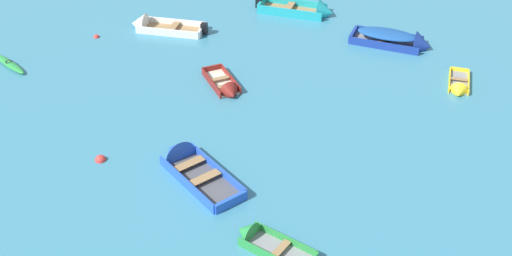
{
  "coord_description": "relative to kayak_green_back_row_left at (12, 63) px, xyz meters",
  "views": [
    {
      "loc": [
        0.1,
        -3.7,
        16.96
      ],
      "look_at": [
        0.0,
        20.62,
        0.15
      ],
      "focal_mm": 45.8,
      "sensor_mm": 36.0,
      "label": 1
    }
  ],
  "objects": [
    {
      "name": "kayak_green_back_row_left",
      "position": [
        0.0,
        0.0,
        0.0
      ],
      "size": [
        2.45,
        2.42,
        0.28
      ],
      "color": "#288C3D",
      "rests_on": "ground_plane"
    },
    {
      "name": "rowboat_blue_midfield_right",
      "position": [
        10.09,
        -8.56,
        0.06
      ],
      "size": [
        3.99,
        4.55,
        1.47
      ],
      "color": "#4C4C51",
      "rests_on": "ground_plane"
    },
    {
      "name": "rowboat_yellow_far_right",
      "position": [
        23.17,
        -2.53,
        -0.02
      ],
      "size": [
        1.63,
        2.86,
        0.9
      ],
      "color": "gray",
      "rests_on": "ground_plane"
    },
    {
      "name": "rowboat_deep_blue_outer_left",
      "position": [
        21.12,
        2.3,
        0.21
      ],
      "size": [
        4.7,
        3.06,
        1.5
      ],
      "color": "gray",
      "rests_on": "ground_plane"
    },
    {
      "name": "rowboat_maroon_center",
      "position": [
        11.63,
        -2.6,
        0.03
      ],
      "size": [
        2.21,
        3.26,
        1.02
      ],
      "color": "beige",
      "rests_on": "ground_plane"
    },
    {
      "name": "rowboat_turquoise_near_camera",
      "position": [
        16.32,
        6.4,
        0.11
      ],
      "size": [
        4.92,
        2.83,
        1.45
      ],
      "color": "#99754C",
      "rests_on": "ground_plane"
    },
    {
      "name": "rowboat_white_near_left",
      "position": [
        7.07,
        4.4,
        0.07
      ],
      "size": [
        4.67,
        2.28,
        1.33
      ],
      "color": "#99754C",
      "rests_on": "ground_plane"
    },
    {
      "name": "rowboat_green_distant_center",
      "position": [
        13.2,
        -13.17,
        0.03
      ],
      "size": [
        3.15,
        2.63,
        1.01
      ],
      "color": "gray",
      "rests_on": "ground_plane"
    },
    {
      "name": "mooring_buoy_far_field",
      "position": [
        3.93,
        3.35,
        -0.14
      ],
      "size": [
        0.34,
        0.34,
        0.34
      ],
      "primitive_type": "sphere",
      "color": "red",
      "rests_on": "ground_plane"
    },
    {
      "name": "mooring_buoy_central",
      "position": [
        6.44,
        -8.21,
        -0.14
      ],
      "size": [
        0.47,
        0.47,
        0.47
      ],
      "primitive_type": "sphere",
      "color": "red",
      "rests_on": "ground_plane"
    }
  ]
}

